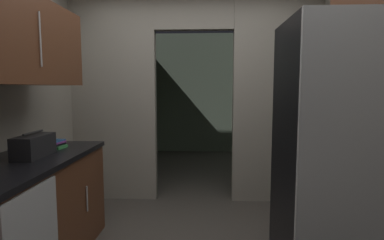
{
  "coord_description": "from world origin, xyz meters",
  "views": [
    {
      "loc": [
        0.17,
        -2.31,
        1.42
      ],
      "look_at": [
        0.0,
        1.06,
        1.06
      ],
      "focal_mm": 29.22,
      "sensor_mm": 36.0,
      "label": 1
    }
  ],
  "objects": [
    {
      "name": "kitchen_partition",
      "position": [
        -0.0,
        1.56,
        1.37
      ],
      "size": [
        3.05,
        0.12,
        2.57
      ],
      "color": "#9E998C",
      "rests_on": "ground"
    },
    {
      "name": "adjoining_room_shell",
      "position": [
        0.0,
        3.57,
        1.29
      ],
      "size": [
        3.05,
        3.06,
        2.57
      ],
      "color": "slate",
      "rests_on": "ground"
    },
    {
      "name": "refrigerator",
      "position": [
        1.11,
        -0.17,
        0.93
      ],
      "size": [
        0.84,
        0.76,
        1.86
      ],
      "color": "black",
      "rests_on": "ground"
    },
    {
      "name": "lower_cabinet_run",
      "position": [
        -1.19,
        -0.13,
        0.44
      ],
      "size": [
        0.67,
        1.66,
        0.89
      ],
      "color": "brown",
      "rests_on": "ground"
    },
    {
      "name": "upper_cabinet_counterside",
      "position": [
        -1.19,
        -0.13,
        1.75
      ],
      "size": [
        0.36,
        1.49,
        0.63
      ],
      "color": "brown"
    },
    {
      "name": "boombox",
      "position": [
        -1.16,
        -0.02,
        0.97
      ],
      "size": [
        0.18,
        0.37,
        0.2
      ],
      "color": "black",
      "rests_on": "lower_cabinet_run"
    },
    {
      "name": "book_stack",
      "position": [
        -1.15,
        0.32,
        0.92
      ],
      "size": [
        0.15,
        0.18,
        0.07
      ],
      "color": "#388C47",
      "rests_on": "lower_cabinet_run"
    }
  ]
}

